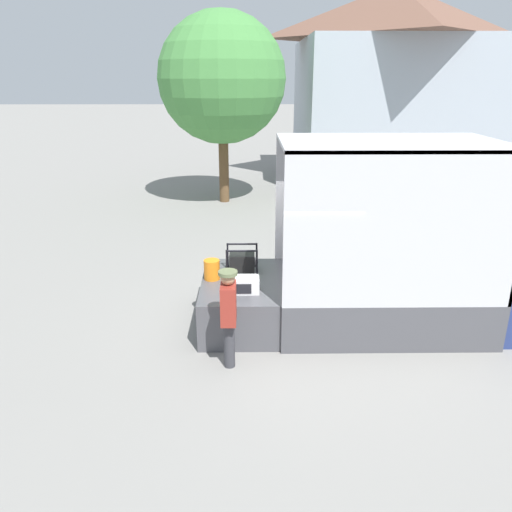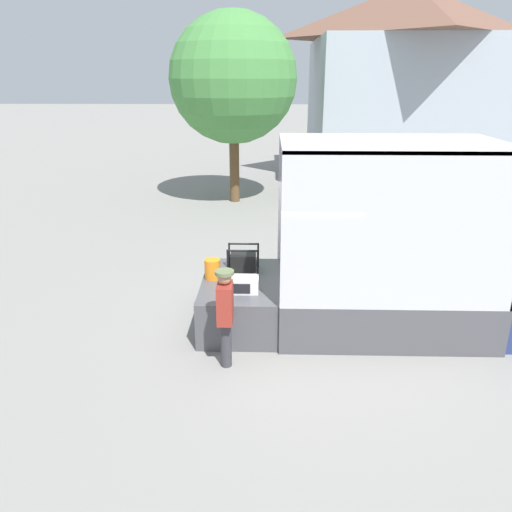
% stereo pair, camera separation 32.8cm
% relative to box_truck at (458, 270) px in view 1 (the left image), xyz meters
% --- Properties ---
extents(ground_plane, '(160.00, 160.00, 0.00)m').
position_rel_box_truck_xyz_m(ground_plane, '(-3.38, 0.00, -1.05)').
color(ground_plane, gray).
extents(box_truck, '(5.72, 2.44, 3.43)m').
position_rel_box_truck_xyz_m(box_truck, '(0.00, 0.00, 0.00)').
color(box_truck, navy).
rests_on(box_truck, ground).
extents(tailgate_deck, '(1.43, 2.32, 0.86)m').
position_rel_box_truck_xyz_m(tailgate_deck, '(-4.10, 0.00, -0.61)').
color(tailgate_deck, '#4C4C51').
rests_on(tailgate_deck, ground).
extents(microwave, '(0.50, 0.38, 0.26)m').
position_rel_box_truck_xyz_m(microwave, '(-4.00, -0.53, -0.05)').
color(microwave, white).
rests_on(microwave, tailgate_deck).
extents(portable_generator, '(0.61, 0.44, 0.53)m').
position_rel_box_truck_xyz_m(portable_generator, '(-4.05, 0.39, 0.02)').
color(portable_generator, black).
rests_on(portable_generator, tailgate_deck).
extents(orange_bucket, '(0.30, 0.30, 0.38)m').
position_rel_box_truck_xyz_m(orange_bucket, '(-4.63, 0.06, 0.01)').
color(orange_bucket, orange).
rests_on(orange_bucket, tailgate_deck).
extents(worker_person, '(0.30, 0.44, 1.67)m').
position_rel_box_truck_xyz_m(worker_person, '(-4.25, -1.58, -0.03)').
color(worker_person, '#38383D').
rests_on(worker_person, ground).
extents(house_backdrop, '(8.07, 8.15, 8.06)m').
position_rel_box_truck_xyz_m(house_backdrop, '(2.24, 14.31, 3.06)').
color(house_backdrop, '#A8B2BC').
rests_on(house_backdrop, ground).
extents(street_tree, '(4.49, 4.49, 6.64)m').
position_rel_box_truck_xyz_m(street_tree, '(-4.87, 9.86, 3.34)').
color(street_tree, brown).
rests_on(street_tree, ground).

